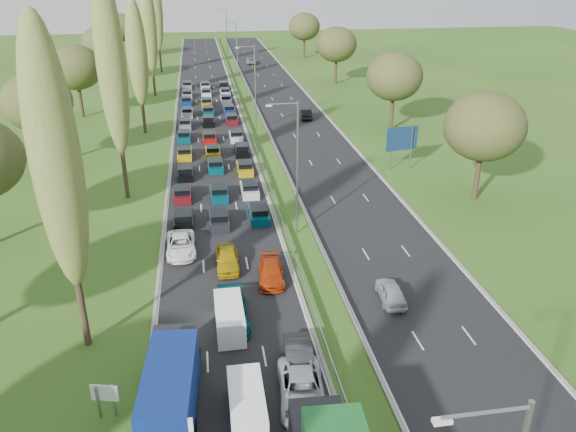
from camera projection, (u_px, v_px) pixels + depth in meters
ground at (255, 126)px, 84.17m from camera, size 260.00×260.00×0.00m
near_carriageway at (209, 124)px, 85.46m from camera, size 10.50×215.00×0.04m
far_carriageway at (296, 120)px, 87.38m from camera, size 10.50×215.00×0.04m
central_reservation at (253, 118)px, 86.20m from camera, size 2.36×215.00×0.32m
lamp_columns at (255, 89)px, 79.91m from camera, size 0.18×140.18×12.00m
poplar_row at (128, 55)px, 66.15m from camera, size 2.80×127.80×22.44m
woodland_left at (30, 109)px, 61.60m from camera, size 8.00×166.00×11.10m
woodland_right at (416, 88)px, 71.78m from camera, size 8.00×153.00×11.10m
traffic_queue_fill at (210, 129)px, 80.84m from camera, size 9.09×68.23×0.80m
near_car_2 at (181, 245)px, 47.01m from camera, size 2.56×5.27×1.45m
near_car_7 at (233, 312)px, 37.91m from camera, size 2.14×5.16×1.49m
near_car_8 at (227, 259)px, 44.69m from camera, size 1.85×4.52×1.53m
near_car_9 at (299, 360)px, 33.31m from camera, size 1.93×4.75×1.53m
near_car_10 at (302, 390)px, 30.98m from camera, size 2.98×5.69×1.53m
near_car_11 at (271, 272)px, 42.96m from camera, size 2.26×4.76×1.34m
far_car_0 at (391, 292)px, 40.32m from camera, size 1.93×4.16×1.38m
far_car_1 at (306, 114)px, 87.95m from camera, size 1.95×4.67×1.50m
far_car_2 at (251, 61)px, 136.17m from camera, size 2.79×5.36×1.44m
blue_lorry at (172, 386)px, 29.57m from camera, size 2.47×8.90×3.76m
white_van_front at (247, 403)px, 29.74m from camera, size 1.84×4.68×1.88m
white_van_rear at (229, 316)px, 37.13m from camera, size 1.81×4.63×1.86m
info_sign at (105, 396)px, 29.66m from camera, size 1.48×0.46×2.10m
direction_sign at (402, 141)px, 64.90m from camera, size 3.96×0.80×5.20m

